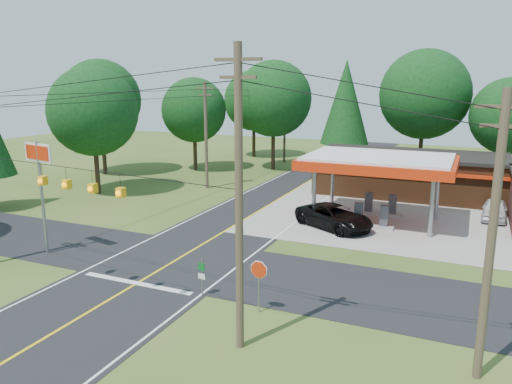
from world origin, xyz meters
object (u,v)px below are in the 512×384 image
at_px(big_stop_sign, 40,171).
at_px(octagonal_stop_sign, 259,274).
at_px(gas_canopy, 379,164).
at_px(suv_car, 334,217).
at_px(sedan_car, 495,210).

xyz_separation_m(big_stop_sign, octagonal_stop_sign, (14.76, -2.01, -3.16)).
xyz_separation_m(gas_canopy, suv_car, (-2.35, -3.00, -3.45)).
distance_m(gas_canopy, big_stop_sign, 22.51).
height_order(gas_canopy, big_stop_sign, big_stop_sign).
height_order(gas_canopy, octagonal_stop_sign, gas_canopy).
xyz_separation_m(gas_canopy, big_stop_sign, (-16.76, -15.01, 0.73)).
bearing_deg(suv_car, octagonal_stop_sign, -149.27).
height_order(sedan_car, big_stop_sign, big_stop_sign).
height_order(sedan_car, octagonal_stop_sign, octagonal_stop_sign).
bearing_deg(gas_canopy, sedan_car, 26.57).
bearing_deg(sedan_car, big_stop_sign, -139.61).
xyz_separation_m(gas_canopy, octagonal_stop_sign, (-2.00, -17.02, -2.43)).
relative_size(suv_car, octagonal_stop_sign, 2.38).
distance_m(suv_car, big_stop_sign, 19.22).
distance_m(gas_canopy, sedan_car, 9.62).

